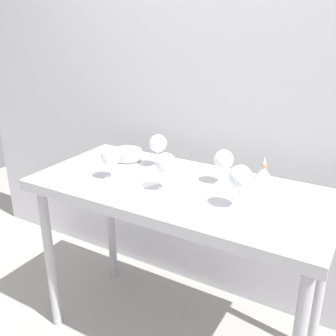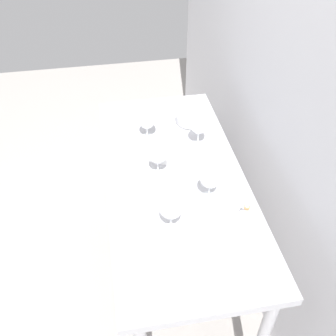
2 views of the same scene
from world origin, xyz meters
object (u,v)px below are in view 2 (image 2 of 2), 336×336
Objects in this scene: tasting_sheet_lower at (207,247)px; tasting_bowl at (191,117)px; decanter_funnel at (245,214)px; wine_glass_far_left at (199,126)px; wine_glass_near_right at (171,208)px; tasting_sheet_upper at (166,154)px; wine_glass_near_left at (147,120)px; wine_glass_near_center at (158,154)px; wine_glass_far_right at (210,179)px.

tasting_sheet_lower is 1.52× the size of tasting_bowl.
tasting_bowl is 1.32× the size of decanter_funnel.
wine_glass_far_left is 0.54m from decanter_funnel.
tasting_sheet_upper is (-0.48, 0.06, -0.13)m from wine_glass_near_right.
wine_glass_far_left is 0.93× the size of wine_glass_near_right.
wine_glass_near_left is 0.20m from tasting_sheet_upper.
wine_glass_near_center reaches higher than wine_glass_far_right.
wine_glass_near_center reaches higher than decanter_funnel.
wine_glass_far_right is 0.30m from tasting_sheet_lower.
wine_glass_far_left is at bearing -172.01° from decanter_funnel.
wine_glass_far_right is (-0.15, 0.20, -0.02)m from wine_glass_near_right.
tasting_sheet_upper is at bearing 155.74° from wine_glass_near_center.
tasting_sheet_lower is at bearing 10.25° from wine_glass_near_left.
decanter_funnel is at bearing 7.99° from wine_glass_far_left.
tasting_sheet_lower is at bearing 48.53° from wine_glass_near_right.
wine_glass_near_center is at bearing 179.89° from wine_glass_near_right.
tasting_sheet_upper is (0.04, -0.17, -0.12)m from wine_glass_far_left.
wine_glass_near_left reaches higher than tasting_sheet_upper.
decanter_funnel is at bearing 41.94° from wine_glass_near_center.
tasting_sheet_lower is at bearing -8.24° from tasting_bowl.
tasting_sheet_upper is (-0.33, -0.13, -0.11)m from wine_glass_far_right.
decanter_funnel is (0.74, 0.06, 0.01)m from tasting_bowl.
wine_glass_far_left is 1.04× the size of wine_glass_far_right.
tasting_sheet_upper is at bearing -35.95° from tasting_bowl.
wine_glass_near_right is 0.71× the size of tasting_sheet_upper.
wine_glass_far_left is 0.66× the size of tasting_sheet_upper.
wine_glass_far_right is 0.97× the size of tasting_bowl.
wine_glass_near_right is 0.34m from wine_glass_near_center.
wine_glass_near_right is at bearing -165.60° from tasting_sheet_lower.
tasting_bowl is at bearing 175.18° from wine_glass_far_right.
tasting_bowl is (-0.85, 0.12, 0.03)m from tasting_sheet_lower.
wine_glass_near_right is 1.17× the size of wine_glass_near_left.
wine_glass_far_left is 0.23m from tasting_bowl.
decanter_funnel is at bearing 4.99° from tasting_bowl.
wine_glass_far_right reaches higher than wine_glass_near_left.
wine_glass_far_right is (0.49, 0.21, 0.01)m from wine_glass_near_left.
wine_glass_far_left is at bearing 128.01° from wine_glass_near_center.
wine_glass_near_right is 1.09× the size of tasting_bowl.
wine_glass_near_center is 0.27m from wine_glass_far_right.
wine_glass_far_right reaches higher than tasting_bowl.
wine_glass_near_right is at bearing 0.89° from wine_glass_near_left.
decanter_funnel is (0.64, 0.32, -0.07)m from wine_glass_near_left.
tasting_sheet_lower is 0.22m from decanter_funnel.
wine_glass_far_left reaches higher than tasting_sheet_upper.
wine_glass_far_right is 0.38m from tasting_sheet_upper.
wine_glass_near_left is (-0.11, -0.25, -0.01)m from wine_glass_far_left.
wine_glass_far_left is 0.27m from wine_glass_near_left.
tasting_sheet_lower is (0.64, -0.11, -0.12)m from wine_glass_far_left.
tasting_sheet_lower is (0.75, 0.14, -0.11)m from wine_glass_near_left.
tasting_sheet_lower is (0.11, 0.13, -0.13)m from wine_glass_near_right.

